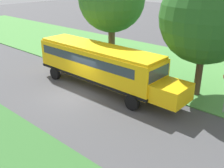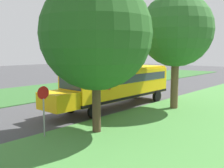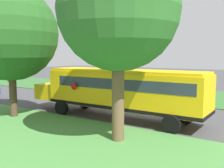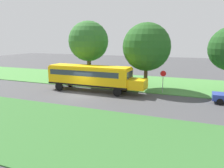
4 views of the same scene
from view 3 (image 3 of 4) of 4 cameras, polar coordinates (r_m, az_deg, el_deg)
The scene contains 7 objects.
ground_plane at distance 18.88m, azimuth 6.98°, elevation -6.17°, with size 120.00×120.00×0.00m, color #424244.
grass_verge at distance 11.28m, azimuth -17.64°, elevation -14.96°, with size 12.00×80.00×0.08m, color #47843D.
grass_far_side at distance 27.08m, azimuth 15.66°, elevation -2.46°, with size 10.00×80.00×0.07m, color #33662D.
school_bus at distance 16.64m, azimuth 1.67°, elevation -1.09°, with size 2.84×12.42×3.16m.
oak_tree_beside_bus at distance 12.08m, azimuth 1.15°, elevation 15.89°, with size 5.57×5.57×8.89m.
oak_tree_roadside_mid at distance 18.24m, azimuth -20.96°, elevation 10.08°, with size 6.02×6.02×8.44m.
stop_sign at distance 21.03m, azimuth -21.39°, elevation -0.48°, with size 0.08×0.68×2.74m.
Camera 3 is at (-16.45, -8.31, 4.09)m, focal length 42.00 mm.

